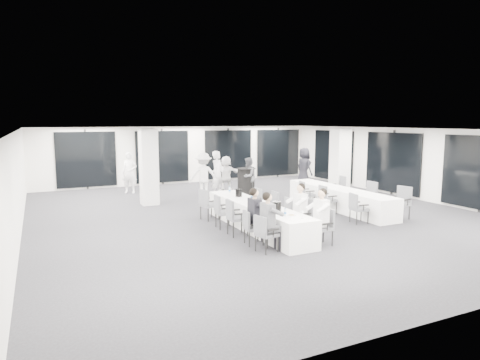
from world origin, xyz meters
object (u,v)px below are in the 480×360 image
object	(u,v)px
chair_side_left_near	(357,206)
chair_side_right_near	(401,201)
chair_main_left_mid	(235,215)
cocktail_table	(246,181)
standing_guest_f	(226,171)
standing_guest_a	(218,170)
standing_guest_g	(129,170)
chair_main_left_far	(207,203)
standing_guest_h	(335,168)
chair_main_right_fourth	(271,205)
chair_main_right_mid	(285,211)
standing_guest_b	(248,174)
ice_bucket_far	(239,193)
chair_main_left_second	(251,225)
chair_main_right_near	(324,224)
ice_bucket_near	(277,206)
chair_side_right_far	(339,187)
chair_side_left_far	(305,192)
chair_side_right_mid	(369,194)
chair_main_left_near	(264,231)
standing_guest_c	(204,172)
chair_main_right_far	(255,200)
chair_main_right_second	(304,215)
banquet_table_side	(339,199)
chair_side_left_mid	(326,198)
banquet_table_main	(256,217)

from	to	relation	value
chair_side_left_near	chair_side_right_near	xyz separation A→B (m)	(1.67, -0.14, 0.06)
chair_main_left_mid	chair_side_left_near	world-z (taller)	chair_main_left_mid
cocktail_table	standing_guest_f	distance (m)	1.38
standing_guest_a	standing_guest_g	distance (m)	3.87
chair_main_left_far	chair_main_left_mid	bearing A→B (deg)	-14.11
standing_guest_h	chair_main_right_fourth	bearing A→B (deg)	105.46
chair_main_right_mid	standing_guest_b	size ratio (longest dim) A/B	0.49
chair_side_right_near	ice_bucket_far	world-z (taller)	chair_side_right_near
standing_guest_a	standing_guest_g	world-z (taller)	standing_guest_a
chair_main_left_second	standing_guest_b	distance (m)	7.21
chair_main_right_near	ice_bucket_near	xyz separation A→B (m)	(-0.83, 0.93, 0.36)
chair_main_right_fourth	chair_side_right_far	bearing A→B (deg)	-63.04
standing_guest_g	ice_bucket_near	size ratio (longest dim) A/B	7.69
cocktail_table	chair_side_left_far	xyz separation A→B (m)	(0.81, -3.19, -0.04)
chair_side_right_near	standing_guest_a	world-z (taller)	standing_guest_a
standing_guest_g	chair_side_left_near	bearing A→B (deg)	-30.84
ice_bucket_far	chair_side_right_mid	bearing A→B (deg)	-6.68
chair_main_left_near	standing_guest_c	distance (m)	7.76
chair_main_right_fourth	ice_bucket_near	size ratio (longest dim) A/B	3.63
chair_side_right_near	standing_guest_h	world-z (taller)	standing_guest_h
chair_main_right_near	chair_main_right_far	xyz separation A→B (m)	(-0.00, 3.77, -0.02)
chair_main_right_second	chair_side_left_far	bearing A→B (deg)	-25.67
banquet_table_side	chair_side_right_mid	xyz separation A→B (m)	(0.84, -0.55, 0.19)
chair_side_right_mid	chair_main_right_fourth	bearing A→B (deg)	88.21
ice_bucket_far	chair_side_left_mid	bearing A→B (deg)	-6.89
chair_main_right_near	standing_guest_b	xyz separation A→B (m)	(1.49, 7.26, 0.37)
chair_main_right_fourth	chair_side_right_near	bearing A→B (deg)	-106.29
ice_bucket_near	chair_main_left_far	bearing A→B (deg)	106.18
chair_main_right_second	chair_side_right_mid	xyz separation A→B (m)	(3.92, 1.84, -0.01)
chair_main_left_far	chair_side_left_mid	bearing A→B (deg)	64.11
chair_side_left_far	standing_guest_a	world-z (taller)	standing_guest_a
chair_main_left_second	chair_main_left_mid	size ratio (longest dim) A/B	0.88
standing_guest_g	standing_guest_h	xyz separation A→B (m)	(9.16, -2.24, -0.12)
chair_main_left_mid	chair_side_left_far	xyz separation A→B (m)	(3.93, 2.46, -0.03)
banquet_table_side	ice_bucket_near	world-z (taller)	ice_bucket_near
chair_main_right_near	chair_main_left_near	bearing A→B (deg)	88.08
cocktail_table	chair_side_left_mid	world-z (taller)	cocktail_table
standing_guest_h	chair_main_right_mid	bearing A→B (deg)	109.61
standing_guest_c	standing_guest_f	size ratio (longest dim) A/B	1.15
cocktail_table	chair_main_right_second	size ratio (longest dim) A/B	1.10
chair_main_right_fourth	ice_bucket_far	bearing A→B (deg)	54.60
chair_main_right_second	standing_guest_f	xyz separation A→B (m)	(1.09, 7.74, 0.30)
standing_guest_a	standing_guest_b	world-z (taller)	standing_guest_a
chair_main_left_far	chair_side_right_far	distance (m)	5.63
chair_side_left_mid	standing_guest_b	bearing A→B (deg)	-166.16
chair_main_right_second	standing_guest_c	size ratio (longest dim) A/B	0.50
standing_guest_f	ice_bucket_far	size ratio (longest dim) A/B	7.45
standing_guest_g	chair_main_right_fourth	bearing A→B (deg)	-40.36
banquet_table_main	standing_guest_c	distance (m)	5.70
chair_side_right_near	chair_side_right_far	world-z (taller)	chair_side_right_near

